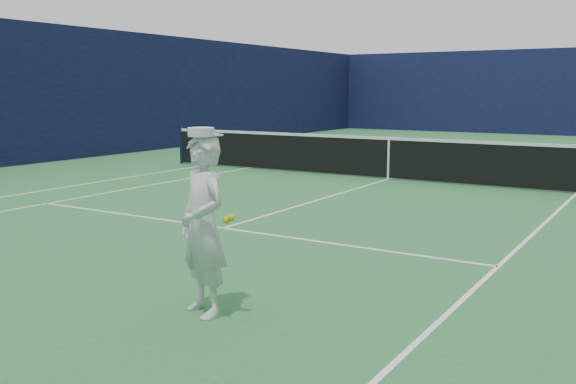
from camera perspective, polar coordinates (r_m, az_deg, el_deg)
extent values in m
plane|color=#2A6F37|center=(15.36, 8.88, 1.12)|extent=(80.00, 80.00, 0.00)
cube|color=white|center=(26.66, 18.89, 4.08)|extent=(11.03, 0.06, 0.01)
cube|color=white|center=(18.18, -7.26, 2.38)|extent=(0.06, 23.83, 0.01)
cube|color=white|center=(17.36, -3.74, 2.12)|extent=(0.06, 23.77, 0.01)
cube|color=white|center=(14.30, 24.25, -0.15)|extent=(0.06, 23.77, 0.01)
cube|color=white|center=(21.37, 15.58, 3.11)|extent=(8.23, 0.06, 0.01)
cube|color=white|center=(9.86, -5.75, -3.22)|extent=(8.23, 0.06, 0.01)
cube|color=white|center=(15.36, 8.89, 1.13)|extent=(0.06, 12.80, 0.01)
cube|color=white|center=(26.52, 18.82, 4.06)|extent=(0.06, 0.30, 0.01)
cube|color=#0E1236|center=(32.57, 21.51, 8.27)|extent=(20.12, 0.12, 4.00)
cube|color=#0E1133|center=(21.19, -17.03, 8.41)|extent=(0.12, 36.12, 4.00)
cylinder|color=#141E4C|center=(18.71, -9.47, 4.16)|extent=(0.09, 0.09, 1.07)
cube|color=black|center=(15.30, 8.93, 2.97)|extent=(12.79, 0.02, 0.92)
cube|color=white|center=(15.26, 8.97, 4.72)|extent=(12.79, 0.04, 0.07)
cube|color=white|center=(15.31, 8.93, 2.86)|extent=(0.05, 0.03, 0.94)
imported|color=white|center=(5.99, -7.56, -3.01)|extent=(0.73, 0.61, 1.70)
cylinder|color=white|center=(5.87, -7.74, 5.31)|extent=(0.24, 0.24, 0.08)
cube|color=white|center=(5.94, -6.62, 5.08)|extent=(0.20, 0.16, 0.02)
cylinder|color=navy|center=(6.27, -8.15, -2.26)|extent=(0.07, 0.10, 0.22)
cube|color=#1F56A9|center=(6.35, -7.79, -3.77)|extent=(0.03, 0.03, 0.14)
torus|color=#1F56A9|center=(6.41, -7.13, -5.51)|extent=(0.31, 0.20, 0.29)
cube|color=beige|center=(6.41, -7.13, -5.51)|extent=(0.21, 0.09, 0.30)
sphere|color=#CCD518|center=(5.80, -5.48, -2.51)|extent=(0.07, 0.07, 0.07)
sphere|color=#CCD518|center=(5.77, -5.08, -2.27)|extent=(0.07, 0.07, 0.07)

